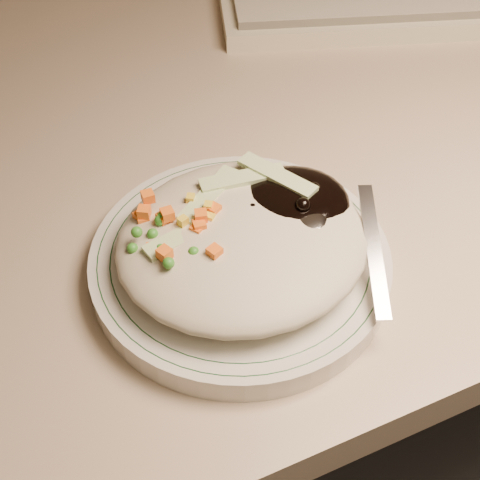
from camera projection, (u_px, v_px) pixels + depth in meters
name	position (u px, v px, depth m)	size (l,w,h in m)	color
desk	(225.00, 254.00, 0.81)	(1.40, 0.70, 0.74)	tan
plate	(240.00, 263.00, 0.52)	(0.23, 0.23, 0.02)	silver
plate_rim	(240.00, 254.00, 0.52)	(0.22, 0.22, 0.00)	#144723
meal	(246.00, 234.00, 0.50)	(0.21, 0.19, 0.05)	#B5AD93
keyboard	(399.00, 0.00, 0.81)	(0.46, 0.29, 0.03)	beige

